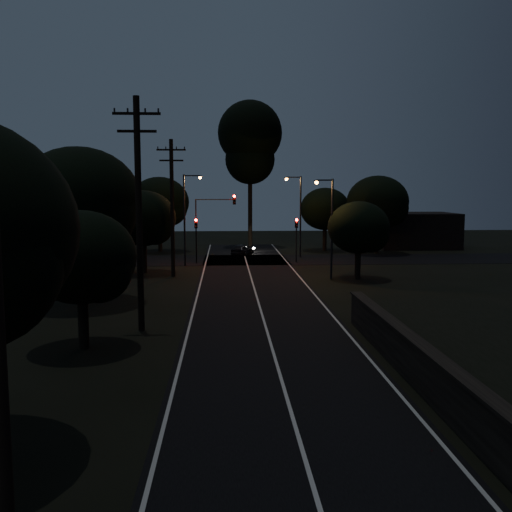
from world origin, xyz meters
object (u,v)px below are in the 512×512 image
utility_pole_mid (139,211)px  streetlight_a (187,213)px  signal_left (196,232)px  signal_mast (214,216)px  streetlight_b (299,211)px  tall_pine (250,141)px  car (242,250)px  utility_pole_far (172,206)px  signal_right (296,232)px  streetlight_c (330,221)px

utility_pole_mid → streetlight_a: size_ratio=1.38×
signal_left → streetlight_a: streetlight_a is taller
utility_pole_mid → signal_mast: 25.22m
streetlight_b → signal_mast: bearing=-154.0°
utility_pole_mid → tall_pine: bearing=80.1°
tall_pine → car: (-1.19, -9.00, -11.65)m
utility_pole_mid → signal_mast: utility_pole_mid is taller
utility_pole_far → streetlight_b: bearing=46.7°
utility_pole_mid → signal_left: 25.19m
utility_pole_far → signal_right: size_ratio=2.56×
utility_pole_far → signal_mast: utility_pole_far is taller
signal_right → signal_left: bearing=180.0°
utility_pole_far → streetlight_c: bearing=-9.6°
utility_pole_far → streetlight_a: size_ratio=1.31×
utility_pole_mid → signal_right: (10.60, 24.99, -2.90)m
tall_pine → signal_mast: 17.40m
utility_pole_far → signal_left: size_ratio=2.56×
utility_pole_far → streetlight_c: utility_pole_far is taller
car → tall_pine: bearing=-72.6°
streetlight_a → streetlight_c: streetlight_a is taller
tall_pine → streetlight_b: bearing=-68.6°
signal_mast → car: size_ratio=1.84×
utility_pole_far → car: 15.93m
signal_left → car: size_ratio=1.20×
streetlight_a → streetlight_c: bearing=-35.7°
signal_right → streetlight_c: (1.23, -9.99, 1.51)m
utility_pole_far → streetlight_b: (11.31, 12.00, -0.85)m
tall_pine → signal_mast: (-3.91, -15.01, -7.89)m
utility_pole_mid → tall_pine: (7.00, 40.00, 6.49)m
signal_right → streetlight_b: 4.45m
utility_pole_mid → streetlight_c: 19.15m
car → signal_left: bearing=78.7°
signal_mast → streetlight_a: 3.13m
signal_mast → streetlight_b: (8.22, 4.01, 0.30)m
signal_left → streetlight_b: bearing=22.0°
utility_pole_mid → streetlight_b: utility_pole_mid is taller
utility_pole_mid → signal_right: bearing=67.0°
car → signal_right: bearing=153.5°
signal_left → signal_right: (9.20, 0.00, 0.00)m
tall_pine → signal_left: tall_pine is taller
utility_pole_mid → streetlight_c: utility_pole_mid is taller
utility_pole_mid → signal_left: utility_pole_mid is taller
signal_right → streetlight_c: streetlight_c is taller
streetlight_b → streetlight_c: 14.01m
utility_pole_mid → car: 31.96m
signal_mast → streetlight_a: size_ratio=0.78×
signal_mast → streetlight_a: (-2.39, -1.99, 0.30)m
streetlight_a → streetlight_c: size_ratio=1.07×
streetlight_b → car: size_ratio=2.35×
signal_right → streetlight_b: streetlight_b is taller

